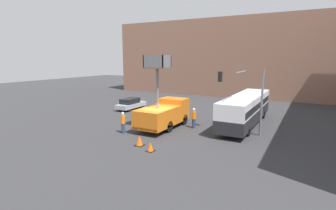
% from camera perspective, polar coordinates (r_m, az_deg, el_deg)
% --- Properties ---
extents(ground_plane, '(120.00, 120.00, 0.00)m').
position_cam_1_polar(ground_plane, '(23.89, -2.41, -5.55)').
color(ground_plane, '#333335').
extents(building_backdrop_far, '(44.00, 10.00, 13.11)m').
position_cam_1_polar(building_backdrop_far, '(49.16, 15.01, 9.89)').
color(building_backdrop_far, '#936651').
rests_on(building_backdrop_far, ground_plane).
extents(utility_truck, '(2.60, 6.28, 6.73)m').
position_cam_1_polar(utility_truck, '(24.45, -0.96, -1.66)').
color(utility_truck, orange).
rests_on(utility_truck, ground_plane).
extents(city_bus, '(2.49, 12.29, 2.90)m').
position_cam_1_polar(city_bus, '(26.74, 16.60, -0.52)').
color(city_bus, '#232328').
rests_on(city_bus, ground_plane).
extents(traffic_light_pole, '(3.86, 3.61, 5.62)m').
position_cam_1_polar(traffic_light_pole, '(23.16, 16.52, 3.24)').
color(traffic_light_pole, slate).
rests_on(traffic_light_pole, ground_plane).
extents(road_worker_near_truck, '(0.38, 0.38, 1.89)m').
position_cam_1_polar(road_worker_near_truck, '(23.13, -9.77, -3.79)').
color(road_worker_near_truck, navy).
rests_on(road_worker_near_truck, ground_plane).
extents(road_worker_directing, '(0.38, 0.38, 1.91)m').
position_cam_1_polar(road_worker_directing, '(24.57, 5.64, -2.83)').
color(road_worker_directing, navy).
rests_on(road_worker_directing, ground_plane).
extents(traffic_cone_near_truck, '(0.69, 0.69, 0.78)m').
position_cam_1_polar(traffic_cone_near_truck, '(19.90, -6.26, -7.73)').
color(traffic_cone_near_truck, black).
rests_on(traffic_cone_near_truck, ground_plane).
extents(traffic_cone_mid_road, '(0.57, 0.57, 0.65)m').
position_cam_1_polar(traffic_cone_mid_road, '(18.69, -3.88, -9.10)').
color(traffic_cone_mid_road, black).
rests_on(traffic_cone_mid_road, ground_plane).
extents(parked_car_curbside, '(1.71, 4.49, 1.45)m').
position_cam_1_polar(parked_car_curbside, '(33.87, -8.12, 0.29)').
color(parked_car_curbside, '#A8A8B2').
rests_on(parked_car_curbside, ground_plane).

